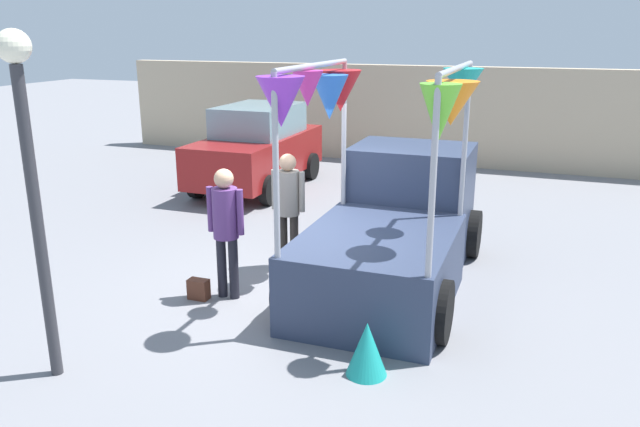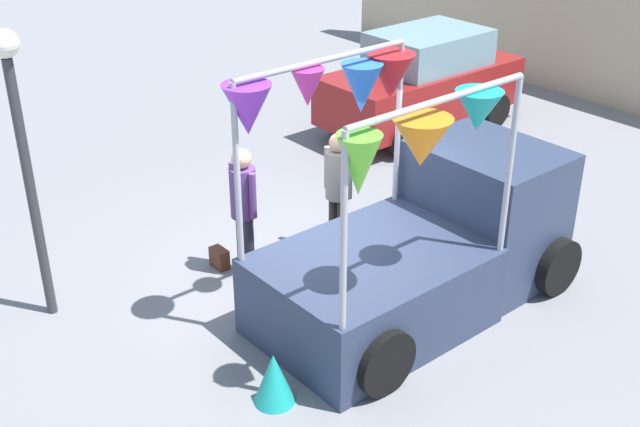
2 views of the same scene
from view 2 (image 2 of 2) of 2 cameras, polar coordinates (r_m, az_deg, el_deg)
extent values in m
plane|color=slate|center=(10.57, -0.28, -5.00)|extent=(60.00, 60.00, 0.00)
cube|color=#2D3851|center=(9.51, 3.64, -5.53)|extent=(1.90, 2.60, 1.00)
cube|color=#2D3851|center=(10.62, 11.61, 0.13)|extent=(1.80, 1.40, 1.80)
cube|color=#8CB2C6|center=(10.43, 11.84, 2.33)|extent=(1.76, 1.37, 0.60)
cylinder|color=black|center=(11.63, 8.89, -0.02)|extent=(0.22, 0.76, 0.76)
cylinder|color=black|center=(10.65, 16.48, -3.61)|extent=(0.22, 0.76, 0.76)
cylinder|color=black|center=(9.81, -3.20, -5.24)|extent=(0.22, 0.76, 0.76)
cylinder|color=black|center=(8.62, 4.54, -10.44)|extent=(0.22, 0.76, 0.76)
cylinder|color=#A5A5AD|center=(10.14, 5.58, 6.35)|extent=(0.07, 0.07, 2.09)
cylinder|color=#A5A5AD|center=(9.10, 13.33, 3.22)|extent=(0.07, 0.07, 2.09)
cylinder|color=#A5A5AD|center=(8.69, -5.91, 2.69)|extent=(0.07, 0.07, 2.09)
cylinder|color=#A5A5AD|center=(7.45, 1.69, -1.56)|extent=(0.07, 0.07, 2.09)
cylinder|color=#A5A5AD|center=(9.02, 0.28, 10.84)|extent=(0.07, 2.44, 0.07)
cylinder|color=#A5A5AD|center=(7.83, 8.59, 7.97)|extent=(0.07, 2.44, 0.07)
cone|color=purple|center=(8.51, -5.19, 7.35)|extent=(0.77, 0.77, 0.56)
cone|color=#66CC33|center=(7.26, 2.77, 3.44)|extent=(0.60, 0.60, 0.60)
cone|color=#D83399|center=(8.95, -0.90, 8.96)|extent=(0.54, 0.54, 0.43)
cone|color=orange|center=(7.79, 7.22, 5.05)|extent=(0.84, 0.84, 0.50)
cone|color=blue|center=(9.51, 2.97, 8.89)|extent=(0.68, 0.68, 0.59)
cone|color=teal|center=(8.33, 11.17, 7.18)|extent=(0.58, 0.58, 0.42)
cone|color=red|center=(9.81, 5.04, 9.65)|extent=(0.79, 0.79, 0.57)
cube|color=maroon|center=(15.51, 7.18, 8.70)|extent=(1.70, 4.00, 0.90)
cube|color=#72939E|center=(15.39, 7.74, 11.56)|extent=(1.50, 2.10, 0.66)
cylinder|color=black|center=(17.07, 7.94, 8.79)|extent=(0.18, 0.64, 0.64)
cylinder|color=black|center=(16.04, 12.41, 7.21)|extent=(0.18, 0.64, 0.64)
cylinder|color=black|center=(15.40, 1.54, 7.00)|extent=(0.18, 0.64, 0.64)
cylinder|color=black|center=(14.26, 6.06, 5.16)|extent=(0.18, 0.64, 0.64)
cylinder|color=black|center=(10.70, -5.60, -2.04)|extent=(0.13, 0.13, 0.86)
cylinder|color=black|center=(10.57, -5.04, -2.40)|extent=(0.13, 0.13, 0.86)
cylinder|color=#593372|center=(10.28, -5.50, 1.51)|extent=(0.34, 0.34, 0.68)
sphere|color=tan|center=(10.09, -5.62, 3.91)|extent=(0.26, 0.26, 0.26)
cylinder|color=#593372|center=(10.44, -6.20, 2.08)|extent=(0.09, 0.09, 0.61)
cylinder|color=#593372|center=(10.11, -4.79, 1.27)|extent=(0.09, 0.09, 0.61)
cylinder|color=#2D2823|center=(11.16, 0.95, -0.63)|extent=(0.13, 0.13, 0.85)
cylinder|color=#2D2823|center=(11.04, 1.56, -0.96)|extent=(0.13, 0.13, 0.85)
cylinder|color=gray|center=(10.77, 1.29, 2.78)|extent=(0.34, 0.34, 0.67)
sphere|color=tan|center=(10.58, 1.32, 5.06)|extent=(0.25, 0.25, 0.25)
cylinder|color=gray|center=(10.91, 0.53, 3.30)|extent=(0.09, 0.09, 0.60)
cylinder|color=gray|center=(10.60, 2.07, 2.56)|extent=(0.09, 0.09, 0.60)
cube|color=#592D1E|center=(10.94, -7.17, -3.17)|extent=(0.28, 0.16, 0.28)
cylinder|color=#333338|center=(9.80, -19.82, 1.25)|extent=(0.12, 0.12, 3.22)
sphere|color=#F2EDCC|center=(9.22, -21.56, 11.18)|extent=(0.32, 0.32, 0.32)
cone|color=teal|center=(8.52, -3.31, -11.62)|extent=(0.51, 0.51, 0.60)
camera|label=1|loc=(4.74, -56.47, -12.78)|focal=35.00mm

